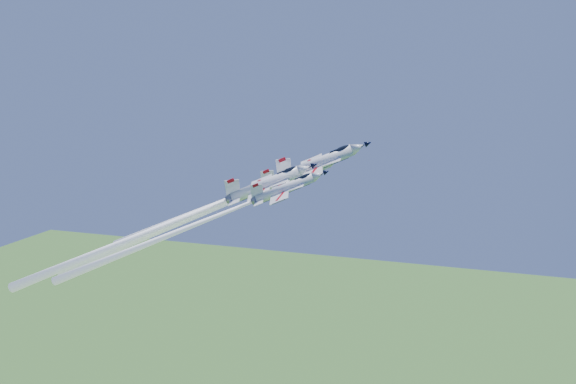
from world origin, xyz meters
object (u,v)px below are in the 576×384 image
(jet_left, at_px, (203,213))
(jet_right, at_px, (192,226))
(jet_slot, at_px, (165,226))
(jet_lead, at_px, (245,193))

(jet_left, bearing_deg, jet_right, 1.74)
(jet_right, bearing_deg, jet_slot, -132.78)
(jet_lead, bearing_deg, jet_left, -121.91)
(jet_left, bearing_deg, jet_slot, -36.46)
(jet_slot, bearing_deg, jet_right, 47.22)
(jet_slot, bearing_deg, jet_left, 143.54)
(jet_lead, height_order, jet_right, jet_lead)
(jet_right, relative_size, jet_slot, 0.84)
(jet_lead, bearing_deg, jet_slot, -81.51)
(jet_left, relative_size, jet_right, 1.17)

